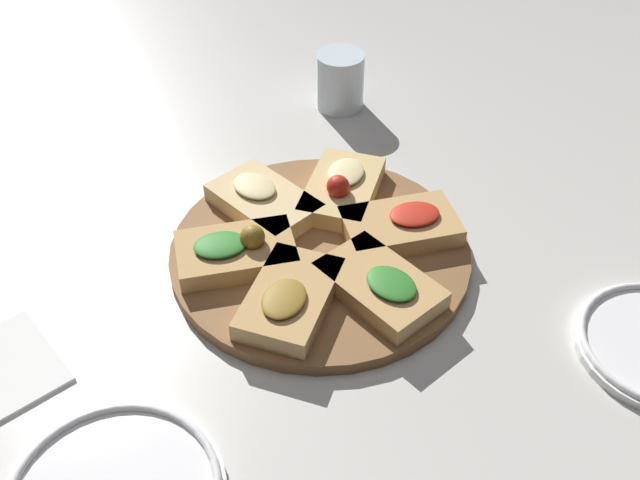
{
  "coord_description": "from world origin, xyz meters",
  "views": [
    {
      "loc": [
        0.54,
        0.38,
        0.62
      ],
      "look_at": [
        0.0,
        0.0,
        0.03
      ],
      "focal_mm": 42.0,
      "sensor_mm": 36.0,
      "label": 1
    }
  ],
  "objects": [
    {
      "name": "ground_plane",
      "position": [
        0.0,
        0.0,
        0.0
      ],
      "size": [
        3.0,
        3.0,
        0.0
      ],
      "primitive_type": "plane",
      "color": "beige"
    },
    {
      "name": "focaccia_slice_4",
      "position": [
        -0.02,
        -0.1,
        0.03
      ],
      "size": [
        0.11,
        0.15,
        0.03
      ],
      "color": "#E5C689",
      "rests_on": "serving_board"
    },
    {
      "name": "focaccia_slice_1",
      "position": [
        0.02,
        0.1,
        0.03
      ],
      "size": [
        0.11,
        0.15,
        0.03
      ],
      "color": "tan",
      "rests_on": "serving_board"
    },
    {
      "name": "focaccia_slice_3",
      "position": [
        -0.09,
        -0.03,
        0.03
      ],
      "size": [
        0.16,
        0.12,
        0.05
      ],
      "color": "#DBB775",
      "rests_on": "serving_board"
    },
    {
      "name": "focaccia_slice_2",
      "position": [
        -0.08,
        0.07,
        0.03
      ],
      "size": [
        0.16,
        0.15,
        0.03
      ],
      "color": "tan",
      "rests_on": "serving_board"
    },
    {
      "name": "water_glass",
      "position": [
        -0.3,
        -0.17,
        0.04
      ],
      "size": [
        0.07,
        0.07,
        0.09
      ],
      "primitive_type": "cylinder",
      "color": "silver",
      "rests_on": "ground_plane"
    },
    {
      "name": "focaccia_slice_5",
      "position": [
        0.07,
        -0.07,
        0.03
      ],
      "size": [
        0.16,
        0.15,
        0.05
      ],
      "color": "tan",
      "rests_on": "serving_board"
    },
    {
      "name": "focaccia_slice_0",
      "position": [
        0.1,
        0.03,
        0.03
      ],
      "size": [
        0.15,
        0.12,
        0.03
      ],
      "color": "tan",
      "rests_on": "serving_board"
    },
    {
      "name": "serving_board",
      "position": [
        0.0,
        0.0,
        0.01
      ],
      "size": [
        0.36,
        0.36,
        0.02
      ],
      "primitive_type": "cylinder",
      "color": "brown",
      "rests_on": "ground_plane"
    }
  ]
}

